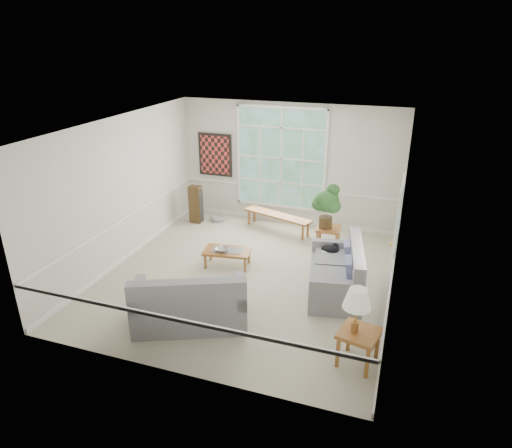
{
  "coord_description": "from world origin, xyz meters",
  "views": [
    {
      "loc": [
        2.75,
        -7.54,
        4.49
      ],
      "look_at": [
        0.1,
        0.2,
        1.05
      ],
      "focal_mm": 32.0,
      "sensor_mm": 36.0,
      "label": 1
    }
  ],
  "objects": [
    {
      "name": "floor",
      "position": [
        0.0,
        0.0,
        -0.01
      ],
      "size": [
        5.5,
        6.0,
        0.01
      ],
      "primitive_type": "cube",
      "color": "#ADA790",
      "rests_on": "ground"
    },
    {
      "name": "ceiling",
      "position": [
        0.0,
        0.0,
        3.0
      ],
      "size": [
        5.5,
        6.0,
        0.02
      ],
      "primitive_type": "cube",
      "color": "white",
      "rests_on": "ground"
    },
    {
      "name": "wall_back",
      "position": [
        0.0,
        3.0,
        1.5
      ],
      "size": [
        5.5,
        0.02,
        3.0
      ],
      "primitive_type": "cube",
      "color": "silver",
      "rests_on": "ground"
    },
    {
      "name": "wall_front",
      "position": [
        0.0,
        -3.0,
        1.5
      ],
      "size": [
        5.5,
        0.02,
        3.0
      ],
      "primitive_type": "cube",
      "color": "silver",
      "rests_on": "ground"
    },
    {
      "name": "wall_left",
      "position": [
        -2.75,
        0.0,
        1.5
      ],
      "size": [
        0.02,
        6.0,
        3.0
      ],
      "primitive_type": "cube",
      "color": "silver",
      "rests_on": "ground"
    },
    {
      "name": "wall_right",
      "position": [
        2.75,
        0.0,
        1.5
      ],
      "size": [
        0.02,
        6.0,
        3.0
      ],
      "primitive_type": "cube",
      "color": "silver",
      "rests_on": "ground"
    },
    {
      "name": "window_back",
      "position": [
        -0.2,
        2.96,
        1.65
      ],
      "size": [
        2.3,
        0.08,
        2.4
      ],
      "primitive_type": "cube",
      "color": "white",
      "rests_on": "wall_back"
    },
    {
      "name": "entry_door",
      "position": [
        2.71,
        0.6,
        1.05
      ],
      "size": [
        0.08,
        0.9,
        2.1
      ],
      "primitive_type": "cube",
      "color": "white",
      "rests_on": "floor"
    },
    {
      "name": "door_sidelight",
      "position": [
        2.71,
        -0.03,
        1.15
      ],
      "size": [
        0.08,
        0.26,
        1.9
      ],
      "primitive_type": "cube",
      "color": "white",
      "rests_on": "wall_right"
    },
    {
      "name": "wall_art",
      "position": [
        -1.95,
        2.95,
        1.6
      ],
      "size": [
        0.9,
        0.06,
        1.1
      ],
      "primitive_type": "cube",
      "color": "maroon",
      "rests_on": "wall_back"
    },
    {
      "name": "wall_frame_near",
      "position": [
        2.71,
        1.75,
        1.55
      ],
      "size": [
        0.04,
        0.26,
        0.32
      ],
      "primitive_type": "cube",
      "color": "black",
      "rests_on": "wall_right"
    },
    {
      "name": "wall_frame_far",
      "position": [
        2.71,
        2.15,
        1.55
      ],
      "size": [
        0.04,
        0.26,
        0.32
      ],
      "primitive_type": "cube",
      "color": "black",
      "rests_on": "wall_right"
    },
    {
      "name": "loveseat_right",
      "position": [
        1.73,
        -0.04,
        0.48
      ],
      "size": [
        1.23,
        1.91,
        0.96
      ],
      "primitive_type": "cube",
      "rotation": [
        0.0,
        0.0,
        0.18
      ],
      "color": "gray",
      "rests_on": "floor"
    },
    {
      "name": "loveseat_front",
      "position": [
        -0.36,
        -1.81,
        0.5
      ],
      "size": [
        2.06,
        1.61,
        0.99
      ],
      "primitive_type": "cube",
      "rotation": [
        0.0,
        0.0,
        0.41
      ],
      "color": "gray",
      "rests_on": "floor"
    },
    {
      "name": "coffee_table",
      "position": [
        -0.55,
        0.25,
        0.18
      ],
      "size": [
        1.02,
        0.66,
        0.36
      ],
      "primitive_type": "cube",
      "rotation": [
        0.0,
        0.0,
        0.15
      ],
      "color": "#915827",
      "rests_on": "floor"
    },
    {
      "name": "pewter_bowl",
      "position": [
        -0.62,
        0.18,
        0.4
      ],
      "size": [
        0.41,
        0.41,
        0.08
      ],
      "primitive_type": "imported",
      "rotation": [
        0.0,
        0.0,
        -0.22
      ],
      "color": "#94949A",
      "rests_on": "coffee_table"
    },
    {
      "name": "window_bench",
      "position": [
        -0.08,
        2.36,
        0.21
      ],
      "size": [
        1.8,
        0.88,
        0.42
      ],
      "primitive_type": "cube",
      "rotation": [
        0.0,
        0.0,
        -0.31
      ],
      "color": "#915827",
      "rests_on": "floor"
    },
    {
      "name": "end_table",
      "position": [
        1.27,
        1.74,
        0.26
      ],
      "size": [
        0.54,
        0.54,
        0.52
      ],
      "primitive_type": "cube",
      "rotation": [
        0.0,
        0.0,
        0.04
      ],
      "color": "#915827",
      "rests_on": "floor"
    },
    {
      "name": "houseplant",
      "position": [
        1.2,
        1.7,
        1.02
      ],
      "size": [
        0.67,
        0.67,
        1.0
      ],
      "primitive_type": null,
      "rotation": [
        0.0,
        0.0,
        -0.17
      ],
      "color": "#255122",
      "rests_on": "end_table"
    },
    {
      "name": "side_table",
      "position": [
        2.4,
        -1.96,
        0.28
      ],
      "size": [
        0.65,
        0.65,
        0.56
      ],
      "primitive_type": "cube",
      "rotation": [
        0.0,
        0.0,
        -0.22
      ],
      "color": "#915827",
      "rests_on": "floor"
    },
    {
      "name": "table_lamp",
      "position": [
        2.33,
        -1.97,
        0.9
      ],
      "size": [
        0.55,
        0.55,
        0.69
      ],
      "primitive_type": null,
      "rotation": [
        0.0,
        0.0,
        -0.56
      ],
      "color": "white",
      "rests_on": "side_table"
    },
    {
      "name": "pet_bed",
      "position": [
        -1.71,
        2.45,
        0.06
      ],
      "size": [
        0.41,
        0.41,
        0.11
      ],
      "primitive_type": "cylinder",
      "rotation": [
        0.0,
        0.0,
        -0.09
      ],
      "color": "gray",
      "rests_on": "floor"
    },
    {
      "name": "floor_speaker",
      "position": [
        -2.2,
        2.21,
        0.48
      ],
      "size": [
        0.3,
        0.24,
        0.96
      ],
      "primitive_type": "cube",
      "rotation": [
        0.0,
        0.0,
        -0.01
      ],
      "color": "#3F2C16",
      "rests_on": "floor"
    },
    {
      "name": "cat",
      "position": [
        1.52,
        0.56,
        0.57
      ],
      "size": [
        0.41,
        0.33,
        0.17
      ],
      "primitive_type": "ellipsoid",
      "rotation": [
        0.0,
        0.0,
        -0.24
      ],
      "color": "black",
      "rests_on": "loveseat_right"
    }
  ]
}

